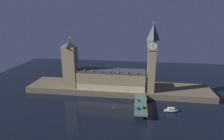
{
  "coord_description": "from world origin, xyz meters",
  "views": [
    {
      "loc": [
        23.19,
        -176.17,
        89.82
      ],
      "look_at": [
        -4.6,
        20.0,
        32.49
      ],
      "focal_mm": 30.0,
      "sensor_mm": 36.0,
      "label": 1
    }
  ],
  "objects_px": {
    "street_lamp_mid": "(147,100)",
    "pedestrian_far_rail": "(136,98)",
    "car_southbound_lead": "(144,107)",
    "street_lamp_far": "(135,94)",
    "car_northbound_lead": "(138,100)",
    "pedestrian_near_rail": "(135,107)",
    "street_lamp_near": "(135,106)",
    "victoria_tower": "(70,65)",
    "boat_downstream": "(171,110)",
    "pedestrian_mid_walk": "(146,102)",
    "clock_tower": "(152,56)",
    "car_northbound_trail": "(138,109)"
  },
  "relations": [
    {
      "from": "street_lamp_mid",
      "to": "pedestrian_far_rail",
      "type": "bearing_deg",
      "value": 139.53
    },
    {
      "from": "car_southbound_lead",
      "to": "street_lamp_far",
      "type": "distance_m",
      "value": 25.51
    },
    {
      "from": "car_northbound_lead",
      "to": "street_lamp_mid",
      "type": "bearing_deg",
      "value": -33.55
    },
    {
      "from": "car_northbound_lead",
      "to": "pedestrian_near_rail",
      "type": "distance_m",
      "value": 14.74
    },
    {
      "from": "car_northbound_lead",
      "to": "pedestrian_far_rail",
      "type": "bearing_deg",
      "value": 124.56
    },
    {
      "from": "street_lamp_near",
      "to": "street_lamp_mid",
      "type": "bearing_deg",
      "value": 52.33
    },
    {
      "from": "car_southbound_lead",
      "to": "street_lamp_mid",
      "type": "relative_size",
      "value": 0.77
    },
    {
      "from": "victoria_tower",
      "to": "street_lamp_near",
      "type": "relative_size",
      "value": 9.19
    },
    {
      "from": "car_southbound_lead",
      "to": "pedestrian_far_rail",
      "type": "bearing_deg",
      "value": 113.15
    },
    {
      "from": "street_lamp_near",
      "to": "boat_downstream",
      "type": "bearing_deg",
      "value": 21.55
    },
    {
      "from": "pedestrian_mid_walk",
      "to": "clock_tower",
      "type": "bearing_deg",
      "value": 79.48
    },
    {
      "from": "clock_tower",
      "to": "boat_downstream",
      "type": "relative_size",
      "value": 5.22
    },
    {
      "from": "victoria_tower",
      "to": "pedestrian_near_rail",
      "type": "relative_size",
      "value": 36.27
    },
    {
      "from": "car_southbound_lead",
      "to": "boat_downstream",
      "type": "xyz_separation_m",
      "value": [
        26.88,
        8.36,
        -5.34
      ]
    },
    {
      "from": "car_southbound_lead",
      "to": "pedestrian_mid_walk",
      "type": "relative_size",
      "value": 2.84
    },
    {
      "from": "clock_tower",
      "to": "street_lamp_mid",
      "type": "relative_size",
      "value": 12.75
    },
    {
      "from": "car_southbound_lead",
      "to": "street_lamp_near",
      "type": "height_order",
      "value": "street_lamp_near"
    },
    {
      "from": "car_southbound_lead",
      "to": "street_lamp_far",
      "type": "bearing_deg",
      "value": 109.2
    },
    {
      "from": "clock_tower",
      "to": "pedestrian_mid_walk",
      "type": "distance_m",
      "value": 49.88
    },
    {
      "from": "victoria_tower",
      "to": "street_lamp_mid",
      "type": "height_order",
      "value": "victoria_tower"
    },
    {
      "from": "car_northbound_lead",
      "to": "boat_downstream",
      "type": "distance_m",
      "value": 33.22
    },
    {
      "from": "victoria_tower",
      "to": "street_lamp_far",
      "type": "xyz_separation_m",
      "value": [
        77.7,
        -19.26,
        -24.19
      ]
    },
    {
      "from": "pedestrian_near_rail",
      "to": "pedestrian_far_rail",
      "type": "distance_m",
      "value": 18.33
    },
    {
      "from": "victoria_tower",
      "to": "street_lamp_mid",
      "type": "relative_size",
      "value": 10.01
    },
    {
      "from": "clock_tower",
      "to": "pedestrian_near_rail",
      "type": "bearing_deg",
      "value": -111.72
    },
    {
      "from": "car_southbound_lead",
      "to": "pedestrian_near_rail",
      "type": "height_order",
      "value": "pedestrian_near_rail"
    },
    {
      "from": "victoria_tower",
      "to": "pedestrian_mid_walk",
      "type": "height_order",
      "value": "victoria_tower"
    },
    {
      "from": "clock_tower",
      "to": "victoria_tower",
      "type": "xyz_separation_m",
      "value": [
        -93.92,
        3.24,
        -13.58
      ]
    },
    {
      "from": "car_northbound_trail",
      "to": "pedestrian_mid_walk",
      "type": "xyz_separation_m",
      "value": [
        7.92,
        14.64,
        0.19
      ]
    },
    {
      "from": "clock_tower",
      "to": "street_lamp_mid",
      "type": "distance_m",
      "value": 48.96
    },
    {
      "from": "street_lamp_far",
      "to": "victoria_tower",
      "type": "bearing_deg",
      "value": 166.08
    },
    {
      "from": "car_southbound_lead",
      "to": "street_lamp_near",
      "type": "xyz_separation_m",
      "value": [
        -8.32,
        -5.54,
        3.49
      ]
    },
    {
      "from": "pedestrian_mid_walk",
      "to": "pedestrian_near_rail",
      "type": "bearing_deg",
      "value": -132.79
    },
    {
      "from": "car_southbound_lead",
      "to": "pedestrian_far_rail",
      "type": "xyz_separation_m",
      "value": [
        -7.92,
        18.53,
        0.34
      ]
    },
    {
      "from": "victoria_tower",
      "to": "pedestrian_near_rail",
      "type": "height_order",
      "value": "victoria_tower"
    },
    {
      "from": "car_northbound_lead",
      "to": "car_northbound_trail",
      "type": "xyz_separation_m",
      "value": [
        0.0,
        -17.73,
        -0.01
      ]
    },
    {
      "from": "car_northbound_lead",
      "to": "pedestrian_near_rail",
      "type": "bearing_deg",
      "value": -100.32
    },
    {
      "from": "pedestrian_near_rail",
      "to": "car_northbound_lead",
      "type": "bearing_deg",
      "value": 79.68
    },
    {
      "from": "pedestrian_mid_walk",
      "to": "street_lamp_mid",
      "type": "xyz_separation_m",
      "value": [
        0.4,
        -2.43,
        2.93
      ]
    },
    {
      "from": "car_northbound_lead",
      "to": "pedestrian_mid_walk",
      "type": "relative_size",
      "value": 2.76
    },
    {
      "from": "victoria_tower",
      "to": "pedestrian_near_rail",
      "type": "xyz_separation_m",
      "value": [
        78.1,
        -42.96,
        -27.13
      ]
    },
    {
      "from": "street_lamp_near",
      "to": "street_lamp_far",
      "type": "bearing_deg",
      "value": 90.0
    },
    {
      "from": "pedestrian_near_rail",
      "to": "pedestrian_mid_walk",
      "type": "distance_m",
      "value": 15.55
    },
    {
      "from": "victoria_tower",
      "to": "car_northbound_lead",
      "type": "xyz_separation_m",
      "value": [
        80.74,
        -28.46,
        -27.33
      ]
    },
    {
      "from": "clock_tower",
      "to": "victoria_tower",
      "type": "distance_m",
      "value": 94.95
    },
    {
      "from": "street_lamp_near",
      "to": "car_northbound_lead",
      "type": "bearing_deg",
      "value": 81.45
    },
    {
      "from": "car_southbound_lead",
      "to": "car_northbound_trail",
      "type": "bearing_deg",
      "value": -150.18
    },
    {
      "from": "car_northbound_lead",
      "to": "street_lamp_far",
      "type": "bearing_deg",
      "value": 108.29
    },
    {
      "from": "street_lamp_near",
      "to": "boat_downstream",
      "type": "height_order",
      "value": "street_lamp_near"
    },
    {
      "from": "car_northbound_lead",
      "to": "victoria_tower",
      "type": "bearing_deg",
      "value": 160.58
    }
  ]
}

